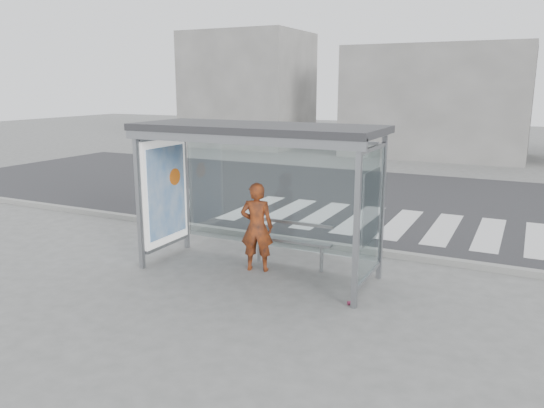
{
  "coord_description": "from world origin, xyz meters",
  "views": [
    {
      "loc": [
        4.17,
        -7.88,
        3.26
      ],
      "look_at": [
        0.19,
        0.2,
        1.23
      ],
      "focal_mm": 35.0,
      "sensor_mm": 36.0,
      "label": 1
    }
  ],
  "objects": [
    {
      "name": "crosswalk",
      "position": [
        1.0,
        4.5,
        0.0
      ],
      "size": [
        7.55,
        3.0,
        0.0
      ],
      "color": "silver",
      "rests_on": "ground"
    },
    {
      "name": "curb",
      "position": [
        0.0,
        1.95,
        0.06
      ],
      "size": [
        30.0,
        0.18,
        0.12
      ],
      "primitive_type": "cube",
      "color": "gray",
      "rests_on": "ground"
    },
    {
      "name": "ground",
      "position": [
        0.0,
        0.0,
        0.0
      ],
      "size": [
        80.0,
        80.0,
        0.0
      ],
      "primitive_type": "plane",
      "color": "slate",
      "rests_on": "ground"
    },
    {
      "name": "person",
      "position": [
        -0.08,
        0.14,
        0.8
      ],
      "size": [
        0.67,
        0.54,
        1.61
      ],
      "primitive_type": "imported",
      "rotation": [
        0.0,
        0.0,
        3.45
      ],
      "color": "red",
      "rests_on": "ground"
    },
    {
      "name": "road",
      "position": [
        0.0,
        7.0,
        0.0
      ],
      "size": [
        30.0,
        10.0,
        0.01
      ],
      "primitive_type": "cube",
      "color": "#2C2C2E",
      "rests_on": "ground"
    },
    {
      "name": "bench",
      "position": [
        0.36,
        0.58,
        0.5
      ],
      "size": [
        1.62,
        0.21,
        0.84
      ],
      "color": "gray",
      "rests_on": "ground"
    },
    {
      "name": "bus_shelter",
      "position": [
        -0.37,
        0.06,
        1.98
      ],
      "size": [
        4.25,
        1.65,
        2.62
      ],
      "color": "gray",
      "rests_on": "ground"
    },
    {
      "name": "soda_can",
      "position": [
        1.93,
        -0.61,
        0.03
      ],
      "size": [
        0.13,
        0.12,
        0.06
      ],
      "primitive_type": "cylinder",
      "rotation": [
        0.0,
        1.57,
        0.66
      ],
      "color": "#C33965",
      "rests_on": "ground"
    },
    {
      "name": "building_center",
      "position": [
        0.0,
        18.0,
        2.5
      ],
      "size": [
        8.0,
        5.0,
        5.0
      ],
      "primitive_type": "cube",
      "color": "slate",
      "rests_on": "ground"
    },
    {
      "name": "building_left",
      "position": [
        -10.0,
        18.0,
        3.0
      ],
      "size": [
        6.0,
        5.0,
        6.0
      ],
      "primitive_type": "cube",
      "color": "slate",
      "rests_on": "ground"
    }
  ]
}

